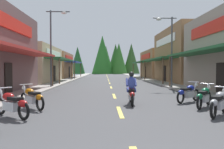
{
  "coord_description": "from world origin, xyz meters",
  "views": [
    {
      "loc": [
        -0.62,
        -1.67,
        1.72
      ],
      "look_at": [
        0.23,
        22.95,
        1.07
      ],
      "focal_mm": 35.98,
      "sensor_mm": 36.0,
      "label": 1
    }
  ],
  "objects_px": {
    "motorcycle_parked_left_1": "(12,104)",
    "motorcycle_parked_right_3": "(188,93)",
    "motorcycle_parked_right_2": "(204,96)",
    "streetlamp_left": "(54,38)",
    "motorcycle_parked_right_1": "(219,102)",
    "rider_cruising_lead": "(131,91)",
    "motorcycle_parked_left_2": "(32,97)",
    "streetlamp_right": "(168,42)"
  },
  "relations": [
    {
      "from": "motorcycle_parked_right_1",
      "to": "motorcycle_parked_right_2",
      "type": "distance_m",
      "value": 1.72
    },
    {
      "from": "streetlamp_right",
      "to": "motorcycle_parked_left_2",
      "type": "xyz_separation_m",
      "value": [
        -8.78,
        -10.05,
        -3.59
      ]
    },
    {
      "from": "motorcycle_parked_right_2",
      "to": "streetlamp_left",
      "type": "bearing_deg",
      "value": 79.18
    },
    {
      "from": "streetlamp_right",
      "to": "motorcycle_parked_right_3",
      "type": "distance_m",
      "value": 9.29
    },
    {
      "from": "motorcycle_parked_right_1",
      "to": "motorcycle_parked_left_1",
      "type": "distance_m",
      "value": 7.45
    },
    {
      "from": "streetlamp_right",
      "to": "motorcycle_parked_left_2",
      "type": "distance_m",
      "value": 13.82
    },
    {
      "from": "motorcycle_parked_right_3",
      "to": "motorcycle_parked_left_2",
      "type": "distance_m",
      "value": 7.56
    },
    {
      "from": "motorcycle_parked_left_2",
      "to": "motorcycle_parked_right_1",
      "type": "bearing_deg",
      "value": -145.82
    },
    {
      "from": "streetlamp_right",
      "to": "motorcycle_parked_right_2",
      "type": "height_order",
      "value": "streetlamp_right"
    },
    {
      "from": "motorcycle_parked_left_1",
      "to": "motorcycle_parked_left_2",
      "type": "xyz_separation_m",
      "value": [
        0.15,
        1.71,
        0.0
      ]
    },
    {
      "from": "streetlamp_left",
      "to": "motorcycle_parked_right_3",
      "type": "distance_m",
      "value": 13.06
    },
    {
      "from": "streetlamp_right",
      "to": "motorcycle_parked_right_2",
      "type": "bearing_deg",
      "value": -97.2
    },
    {
      "from": "motorcycle_parked_right_3",
      "to": "rider_cruising_lead",
      "type": "distance_m",
      "value": 3.04
    },
    {
      "from": "motorcycle_parked_right_1",
      "to": "rider_cruising_lead",
      "type": "distance_m",
      "value": 3.94
    },
    {
      "from": "streetlamp_right",
      "to": "motorcycle_parked_right_1",
      "type": "height_order",
      "value": "streetlamp_right"
    },
    {
      "from": "rider_cruising_lead",
      "to": "motorcycle_parked_right_1",
      "type": "bearing_deg",
      "value": -129.08
    },
    {
      "from": "motorcycle_parked_left_2",
      "to": "motorcycle_parked_right_2",
      "type": "bearing_deg",
      "value": -132.66
    },
    {
      "from": "streetlamp_left",
      "to": "motorcycle_parked_right_1",
      "type": "bearing_deg",
      "value": -54.46
    },
    {
      "from": "streetlamp_right",
      "to": "rider_cruising_lead",
      "type": "height_order",
      "value": "streetlamp_right"
    },
    {
      "from": "motorcycle_parked_right_1",
      "to": "motorcycle_parked_right_3",
      "type": "bearing_deg",
      "value": 39.45
    },
    {
      "from": "motorcycle_parked_right_2",
      "to": "motorcycle_parked_left_2",
      "type": "bearing_deg",
      "value": 129.26
    },
    {
      "from": "motorcycle_parked_right_2",
      "to": "motorcycle_parked_left_1",
      "type": "distance_m",
      "value": 7.87
    },
    {
      "from": "streetlamp_left",
      "to": "motorcycle_parked_left_2",
      "type": "distance_m",
      "value": 11.27
    },
    {
      "from": "motorcycle_parked_right_1",
      "to": "rider_cruising_lead",
      "type": "bearing_deg",
      "value": 88.33
    },
    {
      "from": "motorcycle_parked_right_2",
      "to": "motorcycle_parked_right_3",
      "type": "xyz_separation_m",
      "value": [
        -0.13,
        1.53,
        0.0
      ]
    },
    {
      "from": "motorcycle_parked_left_1",
      "to": "streetlamp_left",
      "type": "bearing_deg",
      "value": -45.82
    },
    {
      "from": "motorcycle_parked_left_2",
      "to": "rider_cruising_lead",
      "type": "xyz_separation_m",
      "value": [
        4.4,
        1.03,
        0.17
      ]
    },
    {
      "from": "motorcycle_parked_right_3",
      "to": "motorcycle_parked_left_2",
      "type": "relative_size",
      "value": 1.05
    },
    {
      "from": "motorcycle_parked_right_2",
      "to": "motorcycle_parked_right_3",
      "type": "relative_size",
      "value": 1.02
    },
    {
      "from": "motorcycle_parked_left_2",
      "to": "rider_cruising_lead",
      "type": "distance_m",
      "value": 4.52
    },
    {
      "from": "streetlamp_right",
      "to": "motorcycle_parked_right_3",
      "type": "height_order",
      "value": "streetlamp_right"
    },
    {
      "from": "streetlamp_right",
      "to": "motorcycle_parked_left_1",
      "type": "height_order",
      "value": "streetlamp_right"
    },
    {
      "from": "motorcycle_parked_right_2",
      "to": "motorcycle_parked_right_3",
      "type": "distance_m",
      "value": 1.53
    },
    {
      "from": "rider_cruising_lead",
      "to": "motorcycle_parked_right_3",
      "type": "bearing_deg",
      "value": -75.72
    },
    {
      "from": "streetlamp_left",
      "to": "motorcycle_parked_right_3",
      "type": "bearing_deg",
      "value": -45.45
    },
    {
      "from": "motorcycle_parked_left_1",
      "to": "motorcycle_parked_right_3",
      "type": "bearing_deg",
      "value": -117.82
    },
    {
      "from": "streetlamp_left",
      "to": "rider_cruising_lead",
      "type": "distance_m",
      "value": 11.68
    },
    {
      "from": "streetlamp_left",
      "to": "motorcycle_parked_right_1",
      "type": "height_order",
      "value": "streetlamp_left"
    },
    {
      "from": "motorcycle_parked_left_2",
      "to": "motorcycle_parked_left_1",
      "type": "bearing_deg",
      "value": 131.7
    },
    {
      "from": "streetlamp_left",
      "to": "motorcycle_parked_right_2",
      "type": "relative_size",
      "value": 3.97
    },
    {
      "from": "motorcycle_parked_right_2",
      "to": "motorcycle_parked_right_3",
      "type": "height_order",
      "value": "same"
    },
    {
      "from": "streetlamp_right",
      "to": "motorcycle_parked_right_2",
      "type": "xyz_separation_m",
      "value": [
        -1.26,
        -9.98,
        -3.59
      ]
    }
  ]
}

